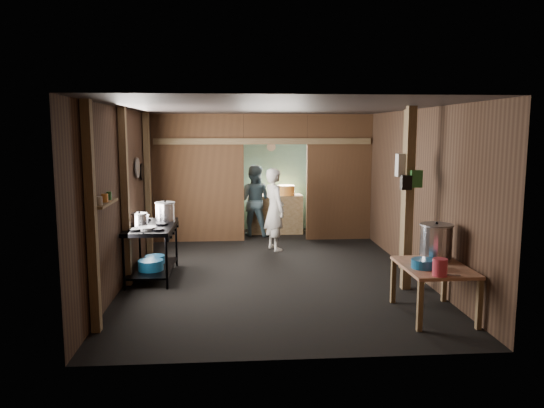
{
  "coord_description": "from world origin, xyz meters",
  "views": [
    {
      "loc": [
        -0.61,
        -8.34,
        2.26
      ],
      "look_at": [
        0.0,
        -0.2,
        1.1
      ],
      "focal_mm": 34.05,
      "sensor_mm": 36.0,
      "label": 1
    }
  ],
  "objects": [
    {
      "name": "floor",
      "position": [
        0.0,
        0.0,
        0.0
      ],
      "size": [
        4.5,
        7.0,
        0.0
      ],
      "primitive_type": "cube",
      "color": "black",
      "rests_on": "ground"
    },
    {
      "name": "ceiling",
      "position": [
        0.0,
        0.0,
        2.6
      ],
      "size": [
        4.5,
        7.0,
        0.0
      ],
      "primitive_type": "cube",
      "color": "#282523",
      "rests_on": "ground"
    },
    {
      "name": "wall_back",
      "position": [
        0.0,
        3.5,
        1.3
      ],
      "size": [
        4.5,
        0.0,
        2.6
      ],
      "primitive_type": "cube",
      "color": "#432E1F",
      "rests_on": "ground"
    },
    {
      "name": "wall_front",
      "position": [
        0.0,
        -3.5,
        1.3
      ],
      "size": [
        4.5,
        0.0,
        2.6
      ],
      "primitive_type": "cube",
      "color": "#432E1F",
      "rests_on": "ground"
    },
    {
      "name": "wall_left",
      "position": [
        -2.25,
        0.0,
        1.3
      ],
      "size": [
        0.0,
        7.0,
        2.6
      ],
      "primitive_type": "cube",
      "color": "#432E1F",
      "rests_on": "ground"
    },
    {
      "name": "wall_right",
      "position": [
        2.25,
        0.0,
        1.3
      ],
      "size": [
        0.0,
        7.0,
        2.6
      ],
      "primitive_type": "cube",
      "color": "#432E1F",
      "rests_on": "ground"
    },
    {
      "name": "partition_left",
      "position": [
        -1.32,
        2.2,
        1.3
      ],
      "size": [
        1.85,
        0.1,
        2.6
      ],
      "primitive_type": "cube",
      "color": "brown",
      "rests_on": "floor"
    },
    {
      "name": "partition_right",
      "position": [
        1.57,
        2.2,
        1.3
      ],
      "size": [
        1.35,
        0.1,
        2.6
      ],
      "primitive_type": "cube",
      "color": "brown",
      "rests_on": "floor"
    },
    {
      "name": "partition_header",
      "position": [
        0.25,
        2.2,
        2.3
      ],
      "size": [
        1.3,
        0.1,
        0.6
      ],
      "primitive_type": "cube",
      "color": "brown",
      "rests_on": "wall_back"
    },
    {
      "name": "turquoise_panel",
      "position": [
        0.0,
        3.44,
        1.25
      ],
      "size": [
        4.4,
        0.06,
        2.5
      ],
      "primitive_type": "cube",
      "color": "#76BBB1",
      "rests_on": "wall_back"
    },
    {
      "name": "back_counter",
      "position": [
        0.3,
        2.95,
        0.42
      ],
      "size": [
        1.2,
        0.5,
        0.85
      ],
      "primitive_type": "cube",
      "color": "#927B57",
      "rests_on": "floor"
    },
    {
      "name": "wall_clock",
      "position": [
        0.25,
        3.4,
        1.9
      ],
      "size": [
        0.2,
        0.03,
        0.2
      ],
      "primitive_type": "cylinder",
      "rotation": [
        1.57,
        0.0,
        0.0
      ],
      "color": "silver",
      "rests_on": "wall_back"
    },
    {
      "name": "post_left_a",
      "position": [
        -2.18,
        -2.6,
        1.3
      ],
      "size": [
        0.1,
        0.12,
        2.6
      ],
      "primitive_type": "cube",
      "color": "#927B57",
      "rests_on": "floor"
    },
    {
      "name": "post_left_b",
      "position": [
        -2.18,
        -0.8,
        1.3
      ],
      "size": [
        0.1,
        0.12,
        2.6
      ],
      "primitive_type": "cube",
      "color": "#927B57",
      "rests_on": "floor"
    },
    {
      "name": "post_left_c",
      "position": [
        -2.18,
        1.2,
        1.3
      ],
      "size": [
        0.1,
        0.12,
        2.6
      ],
      "primitive_type": "cube",
      "color": "#927B57",
      "rests_on": "floor"
    },
    {
      "name": "post_right",
      "position": [
        2.18,
        -0.2,
        1.3
      ],
      "size": [
        0.1,
        0.12,
        2.6
      ],
      "primitive_type": "cube",
      "color": "#927B57",
      "rests_on": "floor"
    },
    {
      "name": "post_free",
      "position": [
        1.85,
        -1.3,
        1.3
      ],
      "size": [
        0.12,
        0.12,
        2.6
      ],
      "primitive_type": "cube",
      "color": "#927B57",
      "rests_on": "floor"
    },
    {
      "name": "cross_beam",
      "position": [
        0.0,
        2.15,
        2.05
      ],
      "size": [
        4.4,
        0.12,
        0.12
      ],
      "primitive_type": "cube",
      "color": "#927B57",
      "rests_on": "wall_left"
    },
    {
      "name": "pan_lid_big",
      "position": [
        -2.21,
        0.4,
        1.65
      ],
      "size": [
        0.03,
        0.34,
        0.34
      ],
      "primitive_type": "cylinder",
      "rotation": [
        0.0,
        1.57,
        0.0
      ],
      "color": "gray",
      "rests_on": "wall_left"
    },
    {
      "name": "pan_lid_small",
      "position": [
        -2.21,
        0.8,
        1.55
      ],
      "size": [
        0.03,
        0.3,
        0.3
      ],
      "primitive_type": "cylinder",
      "rotation": [
        0.0,
        1.57,
        0.0
      ],
      "color": "black",
      "rests_on": "wall_left"
    },
    {
      "name": "wall_shelf",
      "position": [
        -2.15,
        -2.1,
        1.4
      ],
      "size": [
        0.14,
        0.8,
        0.03
      ],
      "primitive_type": "cube",
      "color": "#927B57",
      "rests_on": "wall_left"
    },
    {
      "name": "jar_white",
      "position": [
        -2.15,
        -2.35,
        1.47
      ],
      "size": [
        0.07,
        0.07,
        0.1
      ],
      "primitive_type": "cylinder",
      "color": "silver",
      "rests_on": "wall_shelf"
    },
    {
      "name": "jar_yellow",
      "position": [
        -2.15,
        -2.1,
        1.47
      ],
      "size": [
        0.08,
        0.08,
        0.1
      ],
      "primitive_type": "cylinder",
      "color": "#F4963B",
      "rests_on": "wall_shelf"
    },
    {
      "name": "jar_green",
      "position": [
        -2.15,
        -1.88,
        1.47
      ],
      "size": [
        0.06,
        0.06,
        0.1
      ],
      "primitive_type": "cylinder",
      "color": "#2C7431",
      "rests_on": "wall_shelf"
    },
    {
      "name": "bag_white",
      "position": [
        1.8,
        -1.22,
        1.78
      ],
      "size": [
        0.22,
        0.15,
        0.32
      ],
      "primitive_type": "cube",
      "color": "silver",
      "rests_on": "post_free"
    },
    {
      "name": "bag_green",
      "position": [
        1.92,
        -1.36,
        1.6
      ],
      "size": [
        0.16,
        0.12,
        0.24
      ],
      "primitive_type": "cube",
      "color": "#2C7431",
      "rests_on": "post_free"
    },
    {
      "name": "bag_black",
      "position": [
        1.78,
        -1.38,
        1.55
      ],
      "size": [
        0.14,
        0.1,
        0.2
      ],
      "primitive_type": "cube",
      "color": "black",
      "rests_on": "post_free"
    },
    {
      "name": "gas_range",
      "position": [
        -1.88,
        -0.44,
        0.41
      ],
      "size": [
        0.72,
        1.4,
        0.83
      ],
      "primitive_type": null,
      "color": "black",
      "rests_on": "floor"
    },
    {
      "name": "prep_table",
      "position": [
        1.83,
        -2.38,
        0.31
      ],
      "size": [
        0.77,
        1.06,
        0.63
      ],
      "primitive_type": null,
      "color": "tan",
      "rests_on": "floor"
    },
    {
      "name": "stove_pot_large",
      "position": [
        -1.71,
        -0.07,
        0.97
      ],
      "size": [
        0.42,
        0.42,
        0.33
      ],
      "primitive_type": null,
      "rotation": [
        0.0,
        0.0,
        -0.39
      ],
      "color": "silver",
      "rests_on": "gas_range"
    },
    {
      "name": "stove_pot_med",
      "position": [
        -2.05,
        -0.47,
        0.91
      ],
      "size": [
        0.28,
        0.28,
        0.21
      ],
      "primitive_type": null,
      "rotation": [
        0.0,
        0.0,
        0.17
      ],
      "color": "silver",
      "rests_on": "gas_range"
    },
    {
      "name": "stove_saucepan",
      "position": [
        -2.05,
        -0.04,
        0.87
      ],
      "size": [
        0.18,
        0.18,
        0.1
      ],
      "primitive_type": "cylinder",
      "rotation": [
        0.0,
        0.0,
        0.18
      ],
      "color": "silver",
      "rests_on": "gas_range"
    },
    {
      "name": "frying_pan",
      "position": [
        -1.88,
        -0.81,
        0.85
      ],
      "size": [
        0.3,
        0.51,
        0.06
      ],
      "primitive_type": null,
      "rotation": [
        0.0,
        0.0,
        0.07
      ],
      "color": "gray",
      "rests_on": "gas_range"
    },
    {
      "name": "blue_tub_front",
      "position": [
        -1.88,
        -0.61,
        0.24
      ],
      "size": [
        0.38,
        0.38,
        0.16
      ],
      "primitive_type": "cylinder",
      "color": "#1964A0",
      "rests_on": "gas_range"
    },
    {
      "name": "blue_tub_back",
      "position": [
        -1.88,
        -0.19,
        0.22
      ],
      "size": [
        0.31,
        0.31,
        0.12
      ],
      "primitive_type": "cylinder",
      "color": "#1964A0",
      "rests_on": "gas_range"
    },
    {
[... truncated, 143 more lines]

